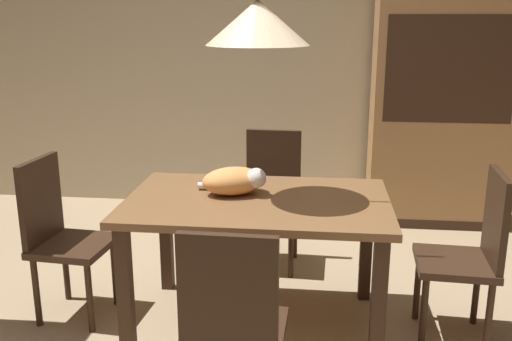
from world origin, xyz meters
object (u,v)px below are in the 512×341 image
object	(u,v)px
cat_sleeping	(235,181)
hutch_bookcase	(440,118)
dining_table	(257,216)
chair_left_side	(60,231)
chair_far_back	(272,192)
chair_right_side	(472,250)
pendant_lamp	(258,22)
chair_near_front	(233,324)

from	to	relation	value
cat_sleeping	hutch_bookcase	distance (m)	2.29
dining_table	chair_left_side	distance (m)	1.14
chair_far_back	hutch_bookcase	world-z (taller)	hutch_bookcase
hutch_bookcase	chair_right_side	bearing A→B (deg)	-95.07
pendant_lamp	cat_sleeping	bearing A→B (deg)	154.20
pendant_lamp	chair_left_side	bearing A→B (deg)	179.66
pendant_lamp	chair_right_side	bearing A→B (deg)	-0.23
chair_left_side	chair_right_side	bearing A→B (deg)	-0.29
dining_table	chair_right_side	bearing A→B (deg)	-0.23
dining_table	chair_right_side	size ratio (longest dim) A/B	1.51
chair_near_front	hutch_bookcase	distance (m)	3.05
pendant_lamp	dining_table	bearing A→B (deg)	-97.13
chair_near_front	cat_sleeping	distance (m)	1.00
chair_right_side	hutch_bookcase	size ratio (longest dim) A/B	0.50
chair_near_front	hutch_bookcase	xyz separation A→B (m)	(1.30, 2.73, 0.38)
chair_left_side	chair_near_front	size ratio (longest dim) A/B	1.00
dining_table	chair_near_front	size ratio (longest dim) A/B	1.51
dining_table	hutch_bookcase	world-z (taller)	hutch_bookcase
chair_right_side	cat_sleeping	bearing A→B (deg)	176.96
dining_table	chair_left_side	xyz separation A→B (m)	(-1.13, 0.01, -0.14)
chair_right_side	cat_sleeping	size ratio (longest dim) A/B	2.28
chair_left_side	chair_near_front	world-z (taller)	same
dining_table	chair_left_side	size ratio (longest dim) A/B	1.51
chair_far_back	pendant_lamp	world-z (taller)	pendant_lamp
cat_sleeping	chair_far_back	bearing A→B (deg)	80.86
chair_right_side	chair_left_side	xyz separation A→B (m)	(-2.26, 0.01, 0.00)
pendant_lamp	hutch_bookcase	distance (m)	2.39
chair_right_side	chair_left_side	bearing A→B (deg)	179.71
chair_left_side	chair_near_front	bearing A→B (deg)	-38.17
chair_far_back	chair_near_front	bearing A→B (deg)	-90.16
chair_left_side	pendant_lamp	size ratio (longest dim) A/B	0.72
chair_near_front	chair_far_back	xyz separation A→B (m)	(0.01, 1.76, 0.00)
chair_left_side	pendant_lamp	distance (m)	1.61
chair_far_back	cat_sleeping	world-z (taller)	chair_far_back
chair_right_side	dining_table	bearing A→B (deg)	179.77
chair_left_side	cat_sleeping	bearing A→B (deg)	3.17
chair_right_side	chair_left_side	distance (m)	2.26
chair_right_side	cat_sleeping	xyz separation A→B (m)	(-1.26, 0.07, 0.32)
pendant_lamp	hutch_bookcase	bearing A→B (deg)	55.13
dining_table	pendant_lamp	size ratio (longest dim) A/B	1.08
chair_far_back	hutch_bookcase	size ratio (longest dim) A/B	0.50
chair_right_side	chair_far_back	world-z (taller)	same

